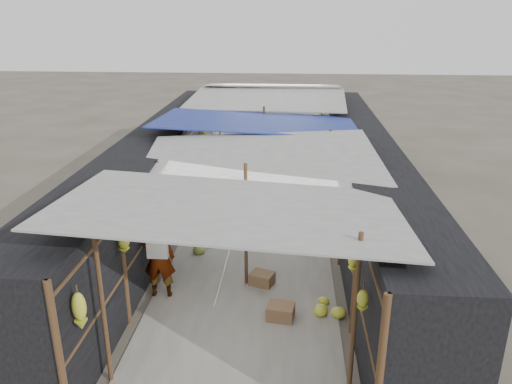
% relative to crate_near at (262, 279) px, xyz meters
% --- Properties ---
extents(aisle_slab, '(3.60, 16.00, 0.02)m').
position_rel_crate_near_xyz_m(aisle_slab, '(-0.33, 3.52, -0.13)').
color(aisle_slab, '#9E998E').
rests_on(aisle_slab, ground).
extents(stall_left, '(1.40, 15.00, 2.30)m').
position_rel_crate_near_xyz_m(stall_left, '(-3.03, 3.52, 1.01)').
color(stall_left, black).
rests_on(stall_left, ground).
extents(stall_right, '(1.40, 15.00, 2.30)m').
position_rel_crate_near_xyz_m(stall_right, '(2.37, 3.52, 1.01)').
color(stall_right, black).
rests_on(stall_right, ground).
extents(crate_near, '(0.55, 0.50, 0.27)m').
position_rel_crate_near_xyz_m(crate_near, '(0.00, 0.00, 0.00)').
color(crate_near, brown).
rests_on(crate_near, ground).
extents(crate_mid, '(0.54, 0.45, 0.29)m').
position_rel_crate_near_xyz_m(crate_mid, '(0.41, -1.18, 0.01)').
color(crate_mid, brown).
rests_on(crate_mid, ground).
extents(crate_back, '(0.47, 0.41, 0.26)m').
position_rel_crate_near_xyz_m(crate_back, '(-0.67, 4.11, -0.01)').
color(crate_back, brown).
rests_on(crate_back, ground).
extents(black_basin, '(0.61, 0.61, 0.18)m').
position_rel_crate_near_xyz_m(black_basin, '(1.37, 3.28, -0.04)').
color(black_basin, black).
rests_on(black_basin, ground).
extents(vendor_elderly, '(0.64, 0.44, 1.68)m').
position_rel_crate_near_xyz_m(vendor_elderly, '(-1.96, -0.56, 0.70)').
color(vendor_elderly, white).
rests_on(vendor_elderly, ground).
extents(shopper_blue, '(0.97, 0.93, 1.58)m').
position_rel_crate_near_xyz_m(shopper_blue, '(-0.68, 4.31, 0.65)').
color(shopper_blue, '#1F4E9F').
rests_on(shopper_blue, ground).
extents(vendor_seated, '(0.37, 0.58, 0.85)m').
position_rel_crate_near_xyz_m(vendor_seated, '(1.36, 7.71, 0.29)').
color(vendor_seated, '#504946').
rests_on(vendor_seated, ground).
extents(market_canopy, '(5.62, 15.20, 2.77)m').
position_rel_crate_near_xyz_m(market_canopy, '(-0.30, 3.84, 2.27)').
color(market_canopy, brown).
rests_on(market_canopy, ground).
extents(hanging_bananas, '(3.95, 14.07, 0.80)m').
position_rel_crate_near_xyz_m(hanging_bananas, '(-0.39, 3.74, 1.51)').
color(hanging_bananas, gold).
rests_on(hanging_bananas, ground).
extents(floor_bananas, '(3.92, 8.74, 0.35)m').
position_rel_crate_near_xyz_m(floor_bananas, '(-0.77, 2.97, 0.02)').
color(floor_bananas, gold).
rests_on(floor_bananas, ground).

